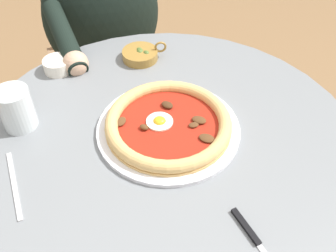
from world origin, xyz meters
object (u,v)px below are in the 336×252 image
fork_utensil (14,185)px  olive_pan (141,54)px  ramekin_capers (57,65)px  water_glass (17,110)px  steak_knife (257,242)px  pizza_on_plate (168,125)px  dining_table (165,185)px  cafe_chair_diner (99,36)px  diner_person (108,62)px

fork_utensil → olive_pan: bearing=108.4°
ramekin_capers → olive_pan: olive_pan is taller
water_glass → olive_pan: size_ratio=0.88×
olive_pan → fork_utensil: olive_pan is taller
steak_knife → pizza_on_plate: bearing=165.7°
dining_table → cafe_chair_diner: (-0.72, 0.32, -0.03)m
diner_person → cafe_chair_diner: diner_person is taller
steak_knife → olive_pan: size_ratio=1.86×
ramekin_capers → water_glass: bearing=-55.7°
steak_knife → fork_utensil: (-0.42, -0.25, -0.00)m
diner_person → pizza_on_plate: bearing=-21.9°
water_glass → cafe_chair_diner: (-0.45, 0.52, -0.24)m
fork_utensil → diner_person: (-0.46, 0.56, -0.21)m
cafe_chair_diner → olive_pan: bearing=-18.7°
pizza_on_plate → dining_table: bearing=-57.8°
pizza_on_plate → fork_utensil: 0.35m
dining_table → cafe_chair_diner: size_ratio=1.00×
dining_table → fork_utensil: fork_utensil is taller
water_glass → ramekin_capers: size_ratio=1.33×
ramekin_capers → cafe_chair_diner: size_ratio=0.08×
olive_pan → diner_person: diner_person is taller
olive_pan → fork_utensil: size_ratio=0.66×
water_glass → diner_person: bearing=124.3°
pizza_on_plate → cafe_chair_diner: 0.79m
pizza_on_plate → olive_pan: (-0.26, 0.14, -0.00)m
dining_table → steak_knife: (0.30, -0.05, 0.17)m
diner_person → cafe_chair_diner: (-0.14, 0.06, 0.02)m
pizza_on_plate → ramekin_capers: 0.37m
dining_table → steak_knife: 0.34m
steak_knife → fork_utensil: steak_knife is taller
dining_table → olive_pan: olive_pan is taller
dining_table → pizza_on_plate: 0.19m
olive_pan → cafe_chair_diner: cafe_chair_diner is taller
water_glass → cafe_chair_diner: cafe_chair_diner is taller
fork_utensil → steak_knife: bearing=31.2°
pizza_on_plate → ramekin_capers: pizza_on_plate is taller
pizza_on_plate → olive_pan: bearing=151.7°
ramekin_capers → diner_person: size_ratio=0.07×
dining_table → water_glass: (-0.27, -0.21, 0.21)m
fork_utensil → diner_person: 0.76m
steak_knife → cafe_chair_diner: bearing=160.0°
steak_knife → dining_table: bearing=170.0°
fork_utensil → water_glass: bearing=146.6°
ramekin_capers → fork_utensil: (0.27, -0.27, -0.02)m
ramekin_capers → olive_pan: 0.23m
steak_knife → fork_utensil: size_ratio=1.22×
pizza_on_plate → fork_utensil: pizza_on_plate is taller
dining_table → olive_pan: size_ratio=7.95×
ramekin_capers → olive_pan: (0.11, 0.20, -0.00)m
diner_person → olive_pan: bearing=-16.0°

